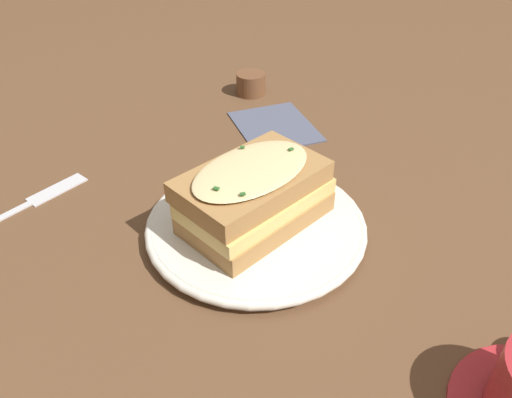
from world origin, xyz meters
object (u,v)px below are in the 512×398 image
dinner_plate (256,226)px  condiment_pot (251,84)px  napkin (275,126)px  sandwich (254,195)px  fork (30,202)px

dinner_plate → condiment_pot: size_ratio=4.98×
napkin → condiment_pot: bearing=178.2°
napkin → dinner_plate: bearing=-26.1°
sandwich → napkin: sandwich is taller
dinner_plate → fork: 0.27m
sandwich → condiment_pot: size_ratio=3.76×
fork → condiment_pot: bearing=89.5°
fork → napkin: (-0.08, 0.34, 0.00)m
dinner_plate → napkin: dinner_plate is taller
dinner_plate → fork: bearing=-120.4°
fork → sandwich: bearing=29.2°
sandwich → napkin: size_ratio=1.39×
fork → napkin: size_ratio=1.33×
fork → condiment_pot: 0.40m
sandwich → condiment_pot: sandwich is taller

